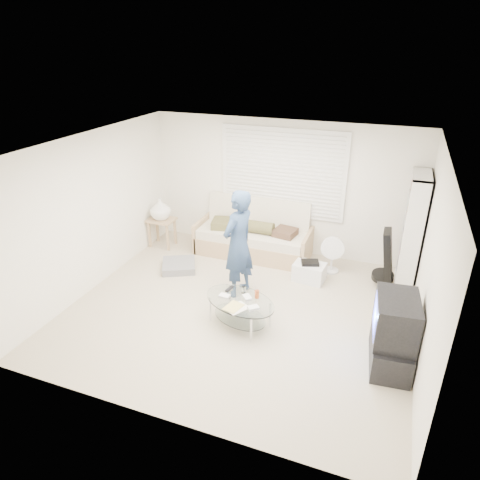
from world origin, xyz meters
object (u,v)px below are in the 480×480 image
at_px(tv_unit, 393,333).
at_px(coffee_table, 240,305).
at_px(bookshelf, 412,231).
at_px(futon_sofa, 254,237).

xyz_separation_m(tv_unit, coffee_table, (-2.06, 0.12, -0.14)).
height_order(bookshelf, coffee_table, bookshelf).
relative_size(futon_sofa, coffee_table, 1.70).
distance_m(bookshelf, tv_unit, 2.28).
distance_m(bookshelf, coffee_table, 3.09).
height_order(futon_sofa, tv_unit, futon_sofa).
xyz_separation_m(bookshelf, tv_unit, (-0.13, -2.22, -0.48)).
height_order(tv_unit, coffee_table, tv_unit).
height_order(futon_sofa, coffee_table, futon_sofa).
bearing_deg(coffee_table, tv_unit, -3.29).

